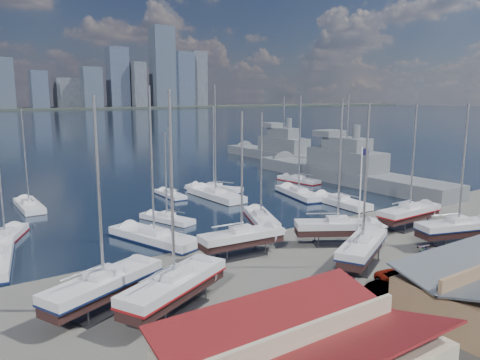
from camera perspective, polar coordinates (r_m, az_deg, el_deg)
ground at (r=49.77m, az=10.90°, el=-9.01°), size 1400.00×1400.00×0.00m
sailboat_cradle_0 at (r=37.85m, az=-16.26°, el=-12.16°), size 10.40×6.62×16.32m
sailboat_cradle_1 at (r=36.58m, az=-8.01°, el=-12.61°), size 10.56×7.23×16.69m
sailboat_cradle_2 at (r=48.11m, az=0.22°, el=-6.98°), size 9.13×3.19×14.74m
sailboat_cradle_3 at (r=46.53m, az=14.70°, el=-7.88°), size 9.81×6.84×15.63m
sailboat_cradle_4 at (r=52.84m, az=11.79°, el=-5.60°), size 9.18×6.98×15.08m
sailboat_cradle_5 at (r=56.66m, az=25.04°, el=-5.27°), size 9.93×5.45×15.51m
sailboat_cradle_6 at (r=61.59m, az=19.97°, el=-3.74°), size 9.52×2.88×15.35m
sailboat_moored_1 at (r=59.62m, az=-26.71°, el=-6.40°), size 6.45×9.57×14.01m
sailboat_moored_2 at (r=74.71m, az=-24.31°, el=-3.01°), size 2.83×10.01×15.10m
sailboat_moored_3 at (r=53.97m, az=-10.40°, el=-7.12°), size 6.98×12.58×18.13m
sailboat_moored_4 at (r=62.04m, az=-8.89°, el=-4.77°), size 4.88×8.38×12.22m
sailboat_moored_5 at (r=77.09m, az=-8.49°, el=-1.82°), size 2.31×7.99×11.91m
sailboat_moored_6 at (r=61.67m, az=2.56°, el=-4.76°), size 6.47×10.22×14.85m
sailboat_moored_7 at (r=75.22m, az=-2.98°, el=-2.01°), size 3.89×12.55×18.79m
sailboat_moored_8 at (r=80.66m, az=-3.20°, el=-1.19°), size 7.44×10.24×15.17m
sailboat_moored_9 at (r=72.17m, az=11.96°, el=-2.75°), size 3.71×11.19×16.66m
sailboat_moored_10 at (r=76.93m, az=7.16°, el=-1.81°), size 5.70×11.86×17.10m
sailboat_moored_11 at (r=90.02m, az=7.15°, el=-0.06°), size 3.60×9.34×13.61m
naval_ship_east at (r=91.75m, az=12.71°, el=0.82°), size 7.84×45.61×18.10m
naval_ship_west at (r=119.62m, az=5.26°, el=3.17°), size 6.86×41.73×17.75m
car_a at (r=38.28m, az=15.57°, el=-14.19°), size 1.72×3.93×1.32m
car_b at (r=40.94m, az=17.17°, el=-12.66°), size 4.07×2.12×1.28m
car_c at (r=42.68m, az=19.40°, el=-11.71°), size 2.89×5.38×1.44m
car_d at (r=50.19m, az=23.21°, el=-8.71°), size 2.59×4.82×1.33m
flagpole at (r=47.92m, az=14.49°, el=-1.80°), size 1.01×0.12×11.40m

